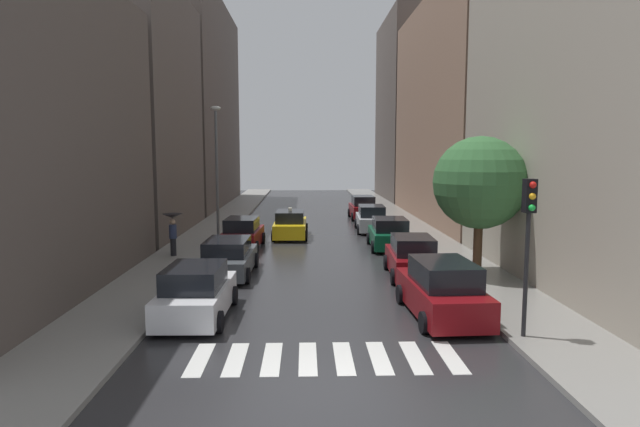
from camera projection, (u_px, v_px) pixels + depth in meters
name	position (u px, v px, depth m)	size (l,w,h in m)	color
ground_plane	(313.00, 230.00, 35.46)	(28.00, 72.00, 0.04)	#2A2A2C
sidewalk_left	(214.00, 229.00, 35.26)	(3.00, 72.00, 0.15)	gray
sidewalk_right	(411.00, 228.00, 35.63)	(3.00, 72.00, 0.15)	gray
crosswalk_stripes	(326.00, 358.00, 13.48)	(6.75, 2.20, 0.01)	silver
building_left_mid	(134.00, 114.00, 32.90)	(6.00, 12.65, 14.90)	#564C47
building_left_far	(193.00, 105.00, 50.47)	(6.00, 21.61, 18.89)	#564C47
building_right_mid	(462.00, 112.00, 39.22)	(6.00, 21.36, 15.99)	#8C6B56
building_right_far	(412.00, 110.00, 57.34)	(6.00, 14.38, 19.03)	#564C47
parked_car_left_nearest	(196.00, 293.00, 16.63)	(2.15, 4.29, 1.69)	silver
parked_car_left_second	(228.00, 258.00, 22.43)	(2.21, 4.64, 1.55)	#474C51
parked_car_left_third	(242.00, 234.00, 28.61)	(2.19, 4.30, 1.66)	maroon
parked_car_right_nearest	(442.00, 291.00, 16.75)	(2.28, 4.71, 1.82)	maroon
parked_car_right_second	(412.00, 258.00, 22.09)	(2.16, 4.17, 1.72)	maroon
parked_car_right_third	(389.00, 234.00, 28.57)	(2.26, 4.12, 1.65)	#0C4C2D
parked_car_right_fourth	(371.00, 219.00, 34.71)	(2.14, 4.34, 1.70)	#B2B7BF
parked_car_right_fifth	(363.00, 208.00, 41.08)	(2.05, 4.09, 1.78)	maroon
taxi_midroad	(290.00, 225.00, 32.30)	(2.13, 4.64, 1.81)	yellow
pedestrian_foreground	(173.00, 226.00, 25.78)	(0.96, 0.96, 2.04)	black
street_tree_right	(480.00, 183.00, 21.56)	(3.73, 3.73, 5.63)	#513823
traffic_light_right_corner	(529.00, 223.00, 14.29)	(0.30, 0.42, 4.30)	black
lamp_post_left	(217.00, 163.00, 30.69)	(0.60, 0.28, 7.56)	#595B60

